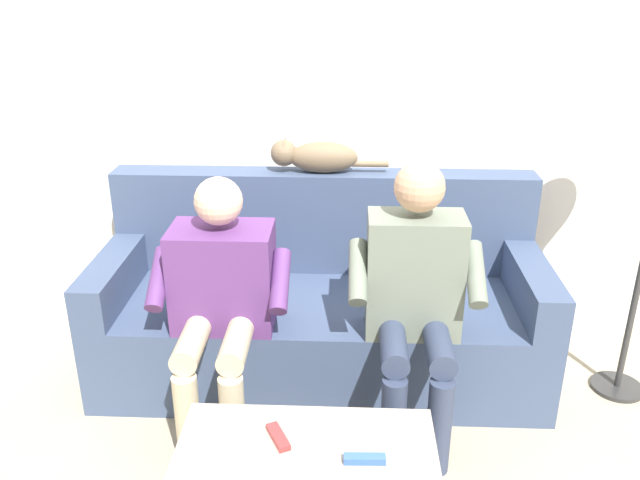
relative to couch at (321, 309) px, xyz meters
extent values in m
plane|color=tan|center=(0.00, 0.75, -0.32)|extent=(8.00, 8.00, 0.00)
cube|color=silver|center=(0.00, -0.46, 0.97)|extent=(4.74, 0.06, 2.57)
cube|color=#3D4C6B|center=(0.00, 0.15, -0.11)|extent=(1.80, 0.65, 0.42)
cube|color=#3D4C6B|center=(0.00, -0.26, 0.15)|extent=(2.10, 0.18, 0.94)
cube|color=#3D4C6B|center=(-0.97, 0.15, 0.00)|extent=(0.15, 0.65, 0.62)
cube|color=#3D4C6B|center=(0.97, 0.15, 0.00)|extent=(0.15, 0.65, 0.62)
cube|color=slate|center=(-0.41, 0.36, 0.37)|extent=(0.40, 0.22, 0.53)
sphere|color=tan|center=(-0.41, 0.36, 0.75)|extent=(0.20, 0.20, 0.20)
cylinder|color=#333D56|center=(-0.50, 0.55, 0.16)|extent=(0.11, 0.38, 0.11)
cylinder|color=#333D56|center=(-0.32, 0.55, 0.16)|extent=(0.11, 0.38, 0.11)
cylinder|color=#333D56|center=(-0.50, 0.74, -0.11)|extent=(0.10, 0.10, 0.42)
cylinder|color=#333D56|center=(-0.32, 0.74, -0.11)|extent=(0.10, 0.10, 0.42)
cylinder|color=slate|center=(-0.64, 0.44, 0.42)|extent=(0.08, 0.27, 0.22)
cylinder|color=slate|center=(-0.17, 0.44, 0.42)|extent=(0.08, 0.27, 0.22)
cube|color=#5B3370|center=(0.41, 0.34, 0.33)|extent=(0.43, 0.27, 0.45)
sphere|color=beige|center=(0.41, 0.34, 0.67)|extent=(0.20, 0.20, 0.20)
cylinder|color=#C6B793|center=(0.32, 0.54, 0.16)|extent=(0.11, 0.42, 0.11)
cylinder|color=#C6B793|center=(0.50, 0.54, 0.16)|extent=(0.11, 0.42, 0.11)
cylinder|color=#C6B793|center=(0.32, 0.75, -0.11)|extent=(0.10, 0.10, 0.42)
cylinder|color=#C6B793|center=(0.50, 0.75, -0.11)|extent=(0.10, 0.10, 0.42)
cylinder|color=#5B3370|center=(0.15, 0.42, 0.35)|extent=(0.08, 0.27, 0.22)
cylinder|color=#5B3370|center=(0.66, 0.42, 0.35)|extent=(0.08, 0.27, 0.22)
ellipsoid|color=#756047|center=(0.00, -0.26, 0.69)|extent=(0.34, 0.14, 0.15)
sphere|color=#756047|center=(0.19, -0.26, 0.71)|extent=(0.13, 0.13, 0.13)
cone|color=#756047|center=(0.19, -0.30, 0.77)|extent=(0.04, 0.04, 0.04)
cone|color=#756047|center=(0.19, -0.23, 0.77)|extent=(0.04, 0.04, 0.04)
cylinder|color=#756047|center=(-0.23, -0.26, 0.66)|extent=(0.18, 0.03, 0.03)
cube|color=#B73333|center=(0.10, 1.09, 0.11)|extent=(0.10, 0.14, 0.02)
cube|color=#3860B7|center=(-0.19, 1.18, 0.11)|extent=(0.14, 0.04, 0.02)
cylinder|color=#2D2D2D|center=(-1.43, 0.16, -0.31)|extent=(0.24, 0.24, 0.02)
camera|label=1|loc=(-0.12, 2.84, 1.57)|focal=36.83mm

